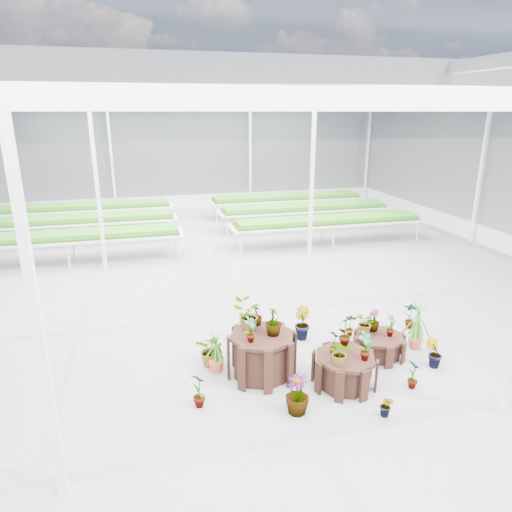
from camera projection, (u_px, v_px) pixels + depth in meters
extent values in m
plane|color=gray|center=(242.00, 319.00, 9.66)|extent=(24.00, 24.00, 0.00)
cylinder|color=black|center=(262.00, 355.00, 7.50)|extent=(1.19, 1.19, 0.75)
cylinder|color=black|center=(344.00, 370.00, 7.26)|extent=(1.19, 1.19, 0.53)
cylinder|color=black|center=(379.00, 346.00, 8.16)|extent=(0.97, 0.97, 0.40)
imported|color=#31761A|center=(247.00, 315.00, 7.47)|extent=(0.53, 0.48, 0.52)
imported|color=#31761A|center=(273.00, 321.00, 7.30)|extent=(0.34, 0.34, 0.48)
imported|color=#31761A|center=(257.00, 315.00, 7.67)|extent=(0.27, 0.27, 0.35)
imported|color=#31761A|center=(250.00, 330.00, 7.07)|extent=(0.27, 0.27, 0.43)
imported|color=#31761A|center=(335.00, 342.00, 7.14)|extent=(0.24, 0.27, 0.44)
imported|color=#31761A|center=(365.00, 346.00, 6.99)|extent=(0.30, 0.25, 0.48)
imported|color=#31761A|center=(345.00, 330.00, 7.40)|extent=(0.37, 0.32, 0.58)
imported|color=#31761A|center=(340.00, 353.00, 6.89)|extent=(0.43, 0.40, 0.39)
imported|color=#31761A|center=(366.00, 323.00, 8.10)|extent=(0.38, 0.42, 0.41)
imported|color=#31761A|center=(391.00, 325.00, 8.01)|extent=(0.28, 0.27, 0.44)
imported|color=#31761A|center=(373.00, 320.00, 8.23)|extent=(0.25, 0.25, 0.41)
imported|color=#31761A|center=(199.00, 390.00, 6.71)|extent=(0.36, 0.37, 0.59)
imported|color=#31761A|center=(212.00, 350.00, 7.83)|extent=(0.69, 0.68, 0.58)
imported|color=#31761A|center=(297.00, 394.00, 6.57)|extent=(0.42, 0.42, 0.64)
imported|color=#31761A|center=(387.00, 406.00, 6.52)|extent=(0.24, 0.25, 0.36)
imported|color=#31761A|center=(414.00, 374.00, 7.17)|extent=(0.24, 0.30, 0.51)
imported|color=#31761A|center=(434.00, 353.00, 7.79)|extent=(0.37, 0.36, 0.52)
imported|color=#31761A|center=(411.00, 315.00, 9.18)|extent=(0.36, 0.34, 0.57)
imported|color=#31761A|center=(351.00, 325.00, 8.88)|extent=(0.30, 0.28, 0.47)
imported|color=#31761A|center=(301.00, 323.00, 8.76)|extent=(0.33, 0.39, 0.65)
imported|color=#31761A|center=(246.00, 330.00, 8.55)|extent=(0.40, 0.41, 0.57)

